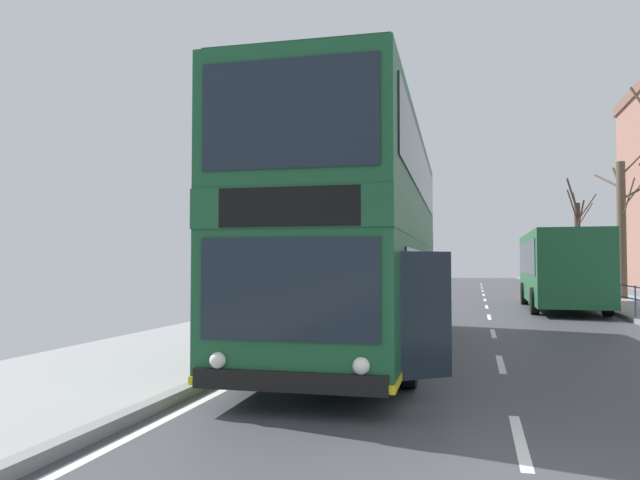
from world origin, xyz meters
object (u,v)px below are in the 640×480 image
(double_decker_bus_main, at_px, (362,237))
(background_bus_far_lane, at_px, (560,268))
(bare_tree_far_01, at_px, (622,226))
(bare_tree_far_00, at_px, (578,241))

(double_decker_bus_main, distance_m, background_bus_far_lane, 14.02)
(background_bus_far_lane, relative_size, bare_tree_far_01, 1.33)
(background_bus_far_lane, height_order, bare_tree_far_00, bare_tree_far_00)
(double_decker_bus_main, xyz_separation_m, bare_tree_far_01, (9.03, 18.68, 1.21))
(double_decker_bus_main, distance_m, bare_tree_far_00, 26.82)
(double_decker_bus_main, height_order, bare_tree_far_01, bare_tree_far_01)
(background_bus_far_lane, height_order, bare_tree_far_01, bare_tree_far_01)
(double_decker_bus_main, height_order, bare_tree_far_00, bare_tree_far_00)
(background_bus_far_lane, relative_size, bare_tree_far_00, 1.40)
(bare_tree_far_01, bearing_deg, background_bus_far_lane, -121.22)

